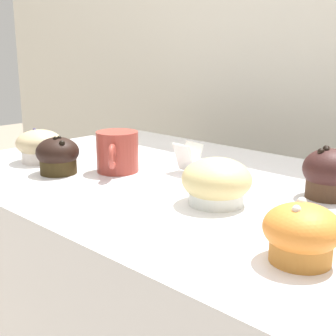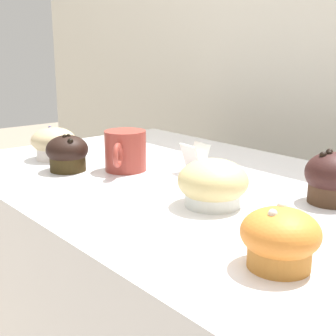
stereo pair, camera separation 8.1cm
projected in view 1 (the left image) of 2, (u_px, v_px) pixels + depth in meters
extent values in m
cube|color=beige|center=(323.00, 134.00, 1.33)|extent=(3.20, 0.10, 1.80)
cylinder|color=white|center=(216.00, 192.00, 0.76)|extent=(0.09, 0.09, 0.04)
ellipsoid|color=#D7C37F|center=(217.00, 179.00, 0.76)|extent=(0.11, 0.11, 0.07)
cylinder|color=silver|center=(40.00, 152.00, 1.04)|extent=(0.08, 0.08, 0.04)
ellipsoid|color=tan|center=(39.00, 143.00, 1.04)|extent=(0.10, 0.10, 0.06)
sphere|color=navy|center=(34.00, 130.00, 1.05)|extent=(0.01, 0.01, 0.01)
cylinder|color=#C67C32|center=(301.00, 245.00, 0.56)|extent=(0.07, 0.07, 0.04)
ellipsoid|color=orange|center=(302.00, 228.00, 0.55)|extent=(0.09, 0.09, 0.06)
sphere|color=white|center=(302.00, 202.00, 0.56)|extent=(0.01, 0.01, 0.01)
sphere|color=white|center=(296.00, 209.00, 0.53)|extent=(0.01, 0.01, 0.01)
cylinder|color=#342712|center=(58.00, 163.00, 0.95)|extent=(0.07, 0.07, 0.04)
ellipsoid|color=black|center=(58.00, 152.00, 0.94)|extent=(0.09, 0.09, 0.06)
sphere|color=black|center=(55.00, 139.00, 0.92)|extent=(0.01, 0.01, 0.01)
sphere|color=black|center=(59.00, 138.00, 0.93)|extent=(0.01, 0.01, 0.01)
sphere|color=black|center=(62.00, 143.00, 0.91)|extent=(0.01, 0.01, 0.01)
cylinder|color=#412B1C|center=(328.00, 183.00, 0.79)|extent=(0.07, 0.07, 0.05)
ellipsoid|color=#331917|center=(329.00, 169.00, 0.79)|extent=(0.09, 0.09, 0.07)
sphere|color=black|center=(327.00, 150.00, 0.77)|extent=(0.01, 0.01, 0.01)
sphere|color=black|center=(321.00, 152.00, 0.77)|extent=(0.01, 0.01, 0.01)
sphere|color=black|center=(326.00, 149.00, 0.78)|extent=(0.01, 0.01, 0.01)
cylinder|color=#99382D|center=(117.00, 152.00, 0.96)|extent=(0.09, 0.09, 0.08)
torus|color=#99382D|center=(112.00, 157.00, 0.90)|extent=(0.04, 0.04, 0.05)
cylinder|color=black|center=(117.00, 134.00, 0.95)|extent=(0.08, 0.08, 0.01)
cube|color=white|center=(191.00, 156.00, 0.96)|extent=(0.05, 0.03, 0.06)
cube|color=silver|center=(184.00, 158.00, 0.95)|extent=(0.05, 0.03, 0.06)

